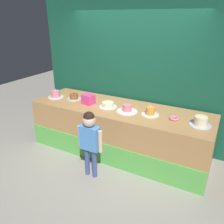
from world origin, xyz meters
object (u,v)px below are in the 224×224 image
Objects in this scene: donut at (174,118)px; cake_left at (74,97)px; pink_box at (88,99)px; cake_center_left at (108,105)px; cake_far_left at (56,94)px; cake_far_right at (201,121)px; child_figure at (90,136)px; cake_center_right at (127,109)px; cake_right at (150,112)px.

cake_left is at bearing 178.81° from donut.
pink_box is 0.66× the size of cake_center_left.
pink_box reaches higher than cake_center_left.
cake_far_left is 0.99× the size of cake_center_left.
cake_far_right reaches higher than donut.
pink_box is 1.37× the size of donut.
donut is 1.19m from cake_center_left.
cake_left is 0.91× the size of cake_center_left.
cake_center_left is at bearing -179.35° from donut.
child_figure is 1.35m from donut.
cake_far_left is at bearing 179.64° from cake_center_right.
cake_right is (1.98, 0.04, -0.00)m from cake_far_left.
child_figure is 3.44× the size of cake_far_right.
cake_far_right is (1.44, 0.81, 0.23)m from child_figure.
donut is 0.40m from cake_far_right.
cake_right is at bearing 51.79° from child_figure.
cake_left is 0.79m from cake_center_left.
pink_box reaches higher than cake_left.
cake_center_left is (1.19, 0.03, -0.02)m from cake_far_left.
cake_center_left is (0.40, 0.03, -0.05)m from pink_box.
cake_left is (-1.98, 0.04, 0.02)m from donut.
cake_right is at bearing 1.28° from cake_far_left.
donut is at bearing 1.65° from pink_box.
cake_left reaches higher than cake_center_right.
cake_far_left is 0.96× the size of cake_far_right.
cake_far_left reaches higher than cake_right.
cake_left reaches higher than donut.
cake_far_left reaches higher than donut.
cake_center_left is 0.40m from cake_center_right.
cake_far_left is at bearing 149.30° from child_figure.
cake_center_left is 1.07× the size of cake_right.
cake_right reaches higher than donut.
cake_left is at bearing 178.55° from cake_far_right.
cake_left is (-0.40, 0.09, -0.04)m from pink_box.
cake_far_right is at bearing 0.76° from pink_box.
cake_far_left is at bearing -168.39° from cake_left.
cake_right is at bearing 7.78° from cake_center_right.
cake_center_right is 1.10× the size of cake_far_right.
cake_far_right is (1.19, 0.03, 0.02)m from cake_center_right.
child_figure is 3.60× the size of cake_far_left.
cake_left is at bearing 178.66° from cake_right.
cake_far_left is 1.09× the size of cake_left.
pink_box and cake_right have the same top height.
cake_right is 0.91× the size of cake_far_right.
cake_far_left is at bearing -178.72° from cake_right.
cake_center_left is 1.58m from cake_far_right.
cake_right is (0.65, 0.83, 0.22)m from child_figure.
cake_far_left reaches higher than cake_center_right.
child_figure is 1.29m from cake_left.
donut is (1.05, 0.83, 0.19)m from child_figure.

